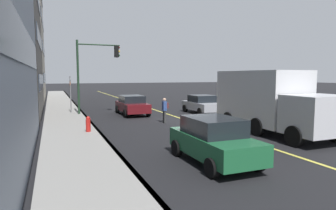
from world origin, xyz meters
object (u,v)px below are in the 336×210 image
object	(u,v)px
car_silver	(202,104)
pedestrian_with_backpack	(165,109)
car_green	(214,140)
traffic_light_mast	(94,65)
car_maroon	(132,105)
street_sign_post	(70,92)
truck_white	(270,100)
fire_hydrant	(88,126)

from	to	relation	value
car_silver	pedestrian_with_backpack	bearing A→B (deg)	126.37
car_green	traffic_light_mast	xyz separation A→B (m)	(13.92, 2.02, 2.99)
car_maroon	traffic_light_mast	size ratio (longest dim) A/B	0.74
street_sign_post	car_silver	bearing A→B (deg)	-107.82
car_silver	truck_white	size ratio (longest dim) A/B	0.55
traffic_light_mast	fire_hydrant	world-z (taller)	traffic_light_mast
truck_white	traffic_light_mast	world-z (taller)	traffic_light_mast
car_green	traffic_light_mast	distance (m)	14.38
car_green	pedestrian_with_backpack	bearing A→B (deg)	-10.08
car_maroon	car_green	world-z (taller)	car_green
car_maroon	truck_white	xyz separation A→B (m)	(-9.47, -4.91, 0.94)
pedestrian_with_backpack	car_green	bearing A→B (deg)	169.92
car_maroon	street_sign_post	world-z (taller)	street_sign_post
truck_white	street_sign_post	distance (m)	14.65
car_maroon	truck_white	distance (m)	10.71
truck_white	car_silver	bearing A→B (deg)	-3.50
car_maroon	pedestrian_with_backpack	xyz separation A→B (m)	(-4.55, -0.91, 0.15)
traffic_light_mast	fire_hydrant	distance (m)	8.21
car_green	car_silver	bearing A→B (deg)	-26.93
pedestrian_with_backpack	fire_hydrant	xyz separation A→B (m)	(-1.98, 4.94, -0.45)
car_silver	truck_white	bearing A→B (deg)	176.50
traffic_light_mast	fire_hydrant	size ratio (longest dim) A/B	5.93
street_sign_post	pedestrian_with_backpack	bearing A→B (deg)	-140.87
car_green	traffic_light_mast	bearing A→B (deg)	8.28
fire_hydrant	truck_white	bearing A→B (deg)	-108.26
car_silver	truck_white	xyz separation A→B (m)	(-8.24, 0.50, 0.96)
car_maroon	car_green	xyz separation A→B (m)	(-13.07, 0.60, 0.04)
fire_hydrant	traffic_light_mast	bearing A→B (deg)	-10.72
truck_white	fire_hydrant	distance (m)	9.48
truck_white	street_sign_post	xyz separation A→B (m)	(11.37, 9.23, 0.03)
traffic_light_mast	street_sign_post	bearing A→B (deg)	58.31
pedestrian_with_backpack	street_sign_post	xyz separation A→B (m)	(6.44, 5.24, 0.82)
traffic_light_mast	fire_hydrant	bearing A→B (deg)	169.28
traffic_light_mast	car_silver	bearing A→B (deg)	-104.51
traffic_light_mast	street_sign_post	size ratio (longest dim) A/B	1.89
car_silver	car_green	xyz separation A→B (m)	(-11.84, 6.01, 0.06)
car_maroon	fire_hydrant	xyz separation A→B (m)	(-6.53, 4.02, -0.30)
traffic_light_mast	street_sign_post	distance (m)	2.87
truck_white	pedestrian_with_backpack	size ratio (longest dim) A/B	4.49
car_green	truck_white	size ratio (longest dim) A/B	0.54
fire_hydrant	car_maroon	bearing A→B (deg)	-31.64
car_silver	traffic_light_mast	world-z (taller)	traffic_light_mast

